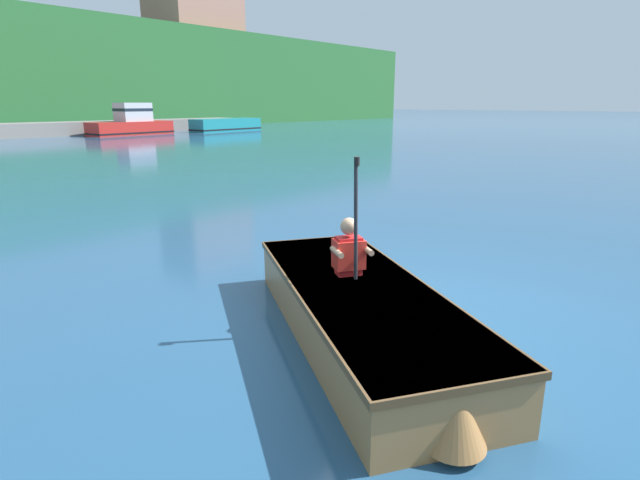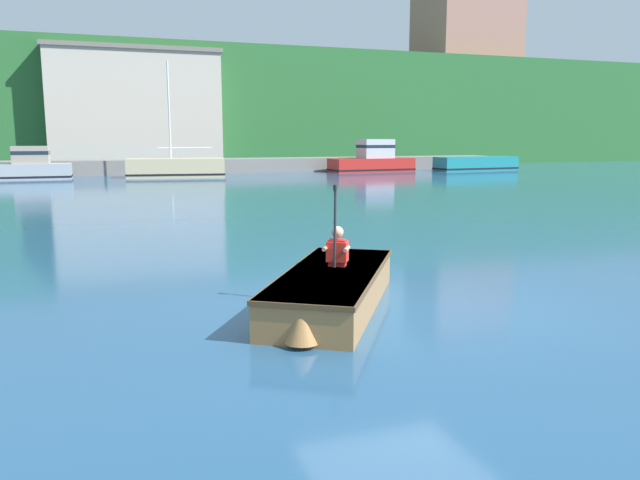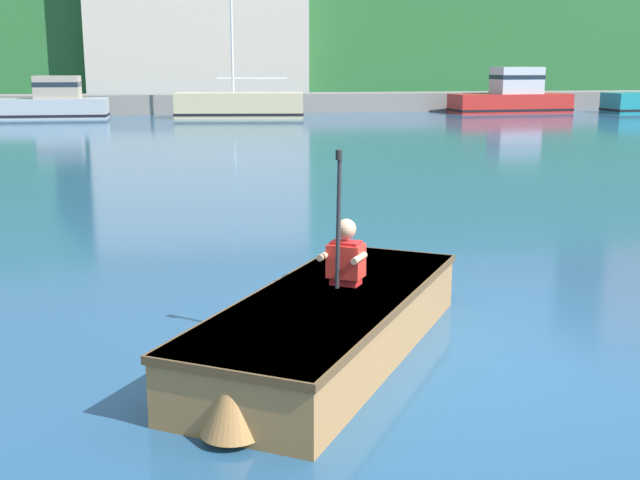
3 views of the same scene
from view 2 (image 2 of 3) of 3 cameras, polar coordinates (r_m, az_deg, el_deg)
name	(u,v)px [view 2 (image 2 of 3)]	position (r m, az deg, el deg)	size (l,w,h in m)	color
ground_plane	(402,306)	(8.76, 7.50, -6.00)	(300.00, 300.00, 0.00)	navy
shoreline_ridge	(139,110)	(57.31, -16.20, 11.35)	(120.00, 20.00, 9.24)	#28602D
waterfront_warehouse_left	(134,111)	(49.92, -16.68, 11.27)	(12.07, 8.91, 8.53)	#B2A899
waterfront_office_block_center	(465,69)	(62.83, 13.08, 14.96)	(8.62, 7.11, 17.29)	#9E6B5B
marina_dock	(160,166)	(41.38, -14.45, 6.53)	(48.33, 2.40, 0.90)	slate
moored_boat_dock_west_end	(373,160)	(42.54, 4.84, 7.29)	(5.92, 2.32, 2.16)	red
moored_boat_dock_west_inner	(176,168)	(37.36, -13.02, 6.43)	(5.74, 2.60, 6.56)	#CCB789
moored_boat_dock_center_far	(28,167)	(38.16, -25.10, 6.06)	(4.61, 1.66, 1.82)	#9EA3A8
moored_boat_dock_east_inner	(476,164)	(45.12, 14.07, 6.76)	(6.17, 2.14, 0.96)	#197A84
rowboat_foreground	(332,288)	(8.52, 1.07, -4.39)	(2.93, 3.63, 0.51)	#A3703D
person_paddler	(337,248)	(8.79, 1.59, -0.75)	(0.45, 0.45, 1.16)	red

